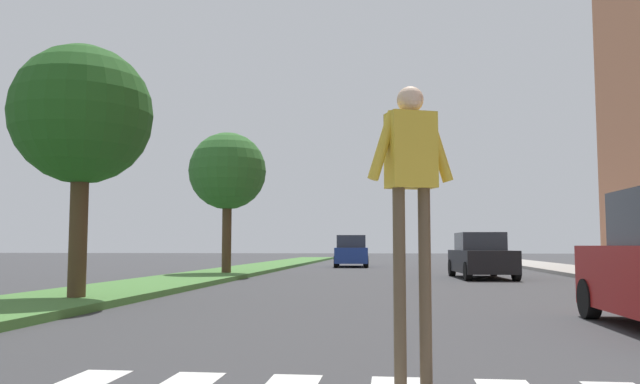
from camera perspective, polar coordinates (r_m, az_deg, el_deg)
ground_plane at (r=26.55m, az=7.67°, el=-7.32°), size 140.00×140.00×0.00m
median_strip at (r=25.46m, az=-8.87°, el=-7.24°), size 2.87×64.00×0.15m
tree_mid at (r=14.08m, az=-20.50°, el=6.38°), size 2.87×2.87×5.16m
tree_far at (r=25.02m, az=-8.27°, el=1.80°), size 2.99×2.99×5.42m
sidewalk_right at (r=25.83m, az=24.93°, el=-6.82°), size 3.00×64.00×0.15m
pedestrian_performer at (r=5.23m, az=8.15°, el=0.47°), size 0.73×0.36×2.49m
sedan_midblock at (r=24.07m, az=14.20°, el=-5.64°), size 2.08×4.48×1.66m
sedan_distant at (r=35.86m, az=2.80°, el=-5.40°), size 2.09×4.42×1.75m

